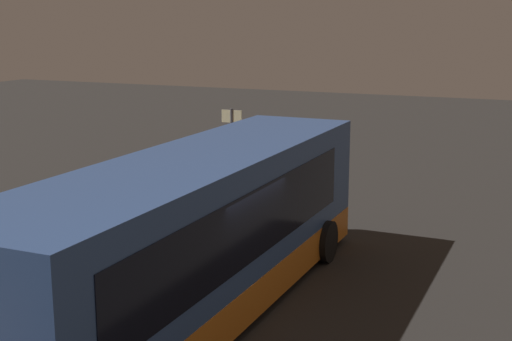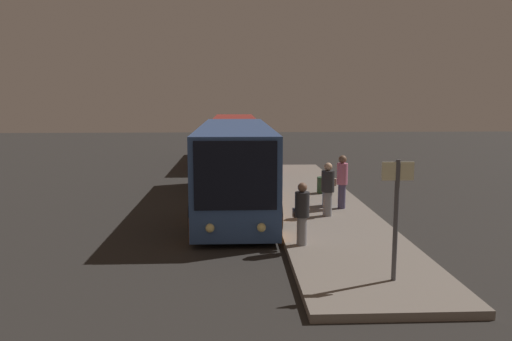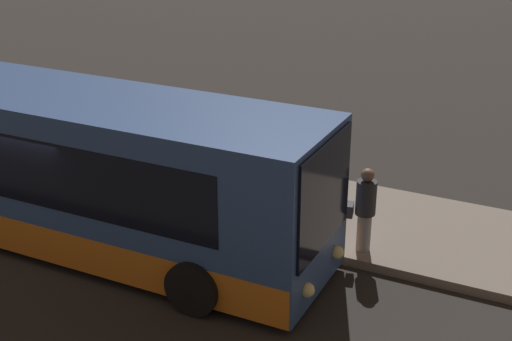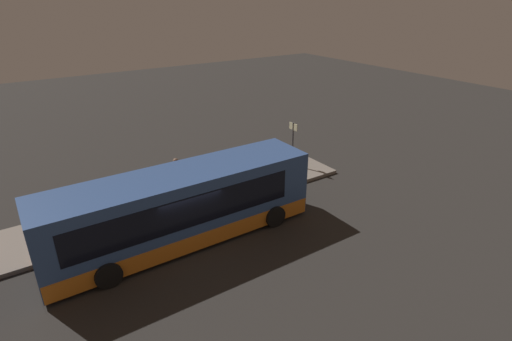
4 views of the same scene
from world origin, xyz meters
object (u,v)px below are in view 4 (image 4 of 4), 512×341
(passenger_waiting, at_px, (271,171))
(suitcase, at_px, (174,192))
(sign_post, at_px, (293,139))
(passenger_boarding, at_px, (203,176))
(trash_bin, at_px, (122,204))
(bus_lead, at_px, (181,208))
(passenger_with_bags, at_px, (177,174))

(passenger_waiting, bearing_deg, suitcase, 59.26)
(passenger_waiting, xyz_separation_m, sign_post, (2.64, 1.60, 0.70))
(passenger_boarding, bearing_deg, trash_bin, -24.00)
(bus_lead, xyz_separation_m, passenger_boarding, (2.49, 3.00, -0.37))
(bus_lead, relative_size, passenger_waiting, 6.70)
(bus_lead, bearing_deg, passenger_with_bags, 69.35)
(passenger_waiting, bearing_deg, passenger_with_bags, 52.59)
(passenger_boarding, distance_m, passenger_with_bags, 1.30)
(sign_post, bearing_deg, trash_bin, 178.74)
(passenger_with_bags, distance_m, suitcase, 0.90)
(passenger_boarding, bearing_deg, suitcase, -25.41)
(passenger_with_bags, bearing_deg, suitcase, 80.36)
(bus_lead, distance_m, passenger_with_bags, 3.95)
(suitcase, bearing_deg, passenger_boarding, -9.16)
(passenger_waiting, height_order, suitcase, passenger_waiting)
(trash_bin, bearing_deg, bus_lead, -68.01)
(passenger_with_bags, bearing_deg, bus_lead, 99.20)
(bus_lead, distance_m, passenger_boarding, 3.91)
(suitcase, xyz_separation_m, trash_bin, (-2.44, 0.30, -0.01))
(passenger_waiting, bearing_deg, sign_post, -71.55)
(bus_lead, relative_size, passenger_boarding, 6.33)
(sign_post, bearing_deg, passenger_waiting, -148.85)
(trash_bin, bearing_deg, suitcase, -6.89)
(bus_lead, height_order, passenger_boarding, bus_lead)
(bus_lead, xyz_separation_m, passenger_with_bags, (1.39, 3.69, -0.30))
(bus_lead, height_order, sign_post, bus_lead)
(passenger_waiting, distance_m, suitcase, 4.93)
(bus_lead, distance_m, trash_bin, 3.93)
(passenger_waiting, height_order, trash_bin, passenger_waiting)
(passenger_boarding, relative_size, passenger_with_bags, 0.94)
(passenger_waiting, relative_size, suitcase, 1.82)
(passenger_waiting, relative_size, trash_bin, 2.54)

